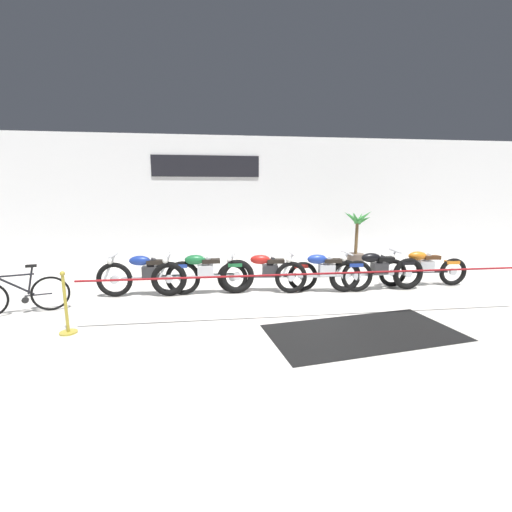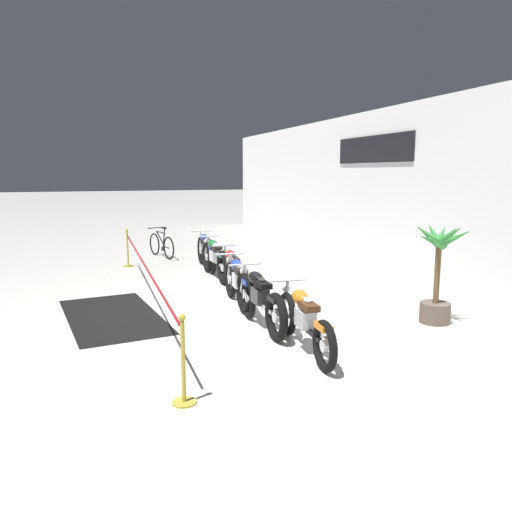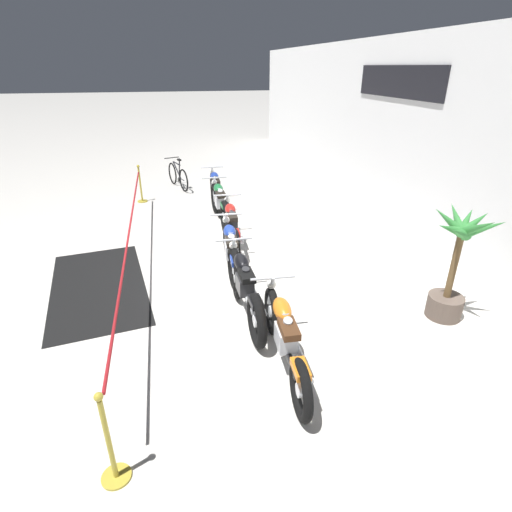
# 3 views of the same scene
# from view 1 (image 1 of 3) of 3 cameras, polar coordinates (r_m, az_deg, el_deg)

# --- Properties ---
(ground_plane) EXTENTS (120.00, 120.00, 0.00)m
(ground_plane) POSITION_cam_1_polar(r_m,az_deg,el_deg) (7.59, 7.62, -7.23)
(ground_plane) COLOR silver
(back_wall) EXTENTS (28.00, 0.29, 4.20)m
(back_wall) POSITION_cam_1_polar(r_m,az_deg,el_deg) (12.25, 1.53, 9.54)
(back_wall) COLOR white
(back_wall) RESTS_ON ground
(motorcycle_blue_0) EXTENTS (2.29, 0.62, 0.97)m
(motorcycle_blue_0) POSITION_cam_1_polar(r_m,az_deg,el_deg) (8.05, -17.49, -2.98)
(motorcycle_blue_0) COLOR black
(motorcycle_blue_0) RESTS_ON ground
(motorcycle_green_1) EXTENTS (2.33, 0.62, 0.97)m
(motorcycle_green_1) POSITION_cam_1_polar(r_m,az_deg,el_deg) (7.87, -8.80, -3.00)
(motorcycle_green_1) COLOR black
(motorcycle_green_1) RESTS_ON ground
(motorcycle_red_2) EXTENTS (2.36, 0.62, 0.93)m
(motorcycle_red_2) POSITION_cam_1_polar(r_m,az_deg,el_deg) (8.01, 1.91, -2.73)
(motorcycle_red_2) COLOR black
(motorcycle_red_2) RESTS_ON ground
(motorcycle_blue_3) EXTENTS (2.31, 0.62, 0.95)m
(motorcycle_blue_3) POSITION_cam_1_polar(r_m,az_deg,el_deg) (8.10, 11.25, -2.69)
(motorcycle_blue_3) COLOR black
(motorcycle_blue_3) RESTS_ON ground
(motorcycle_black_4) EXTENTS (2.36, 0.62, 0.96)m
(motorcycle_black_4) POSITION_cam_1_polar(r_m,az_deg,el_deg) (8.58, 19.49, -2.41)
(motorcycle_black_4) COLOR black
(motorcycle_black_4) RESTS_ON ground
(motorcycle_orange_5) EXTENTS (2.26, 0.62, 0.93)m
(motorcycle_orange_5) POSITION_cam_1_polar(r_m,az_deg,el_deg) (9.46, 26.05, -1.80)
(motorcycle_orange_5) COLOR black
(motorcycle_orange_5) RESTS_ON ground
(bicycle) EXTENTS (1.65, 0.64, 0.95)m
(bicycle) POSITION_cam_1_polar(r_m,az_deg,el_deg) (7.96, -34.66, -5.39)
(bicycle) COLOR black
(bicycle) RESTS_ON ground
(potted_palm_left_of_row) EXTENTS (0.99, 0.87, 1.79)m
(potted_palm_left_of_row) POSITION_cam_1_polar(r_m,az_deg,el_deg) (11.51, 16.44, 2.92)
(potted_palm_left_of_row) COLOR brown
(potted_palm_left_of_row) RESTS_ON ground
(stanchion_far_left) EXTENTS (8.70, 0.28, 1.05)m
(stanchion_far_left) POSITION_cam_1_polar(r_m,az_deg,el_deg) (5.96, -1.21, -4.85)
(stanchion_far_left) COLOR gold
(stanchion_far_left) RESTS_ON ground
(floor_banner) EXTENTS (3.32, 1.99, 0.01)m
(floor_banner) POSITION_cam_1_polar(r_m,az_deg,el_deg) (6.10, 17.43, -12.07)
(floor_banner) COLOR black
(floor_banner) RESTS_ON ground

